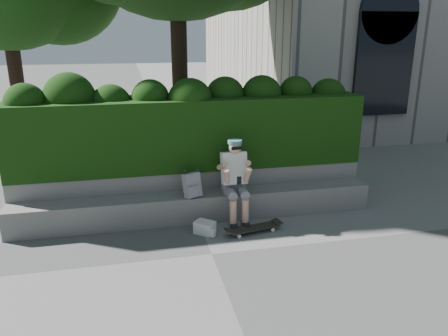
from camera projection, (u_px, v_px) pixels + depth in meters
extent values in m
plane|color=slate|center=(212.00, 254.00, 6.19)|extent=(80.00, 80.00, 0.00)
cube|color=gray|center=(197.00, 207.00, 7.29)|extent=(6.00, 0.45, 0.45)
cube|color=gray|center=(193.00, 189.00, 7.69)|extent=(6.00, 0.50, 0.75)
cube|color=black|center=(190.00, 132.00, 7.60)|extent=(6.00, 1.00, 1.20)
cylinder|color=black|center=(180.00, 83.00, 10.65)|extent=(0.39, 0.39, 3.66)
cylinder|color=black|center=(20.00, 102.00, 10.54)|extent=(0.33, 0.33, 2.76)
cube|color=slate|center=(233.00, 186.00, 7.26)|extent=(0.36, 0.26, 0.22)
cube|color=white|center=(234.00, 168.00, 7.10)|extent=(0.40, 0.32, 0.55)
sphere|color=tan|center=(235.00, 148.00, 6.92)|extent=(0.21, 0.21, 0.21)
cylinder|color=teal|center=(235.00, 142.00, 6.92)|extent=(0.23, 0.23, 0.06)
cube|color=black|center=(239.00, 180.00, 6.80)|extent=(0.07, 0.02, 0.13)
cylinder|color=tan|center=(233.00, 214.00, 6.93)|extent=(0.11, 0.11, 0.47)
cylinder|color=tan|center=(245.00, 213.00, 6.97)|extent=(0.11, 0.11, 0.47)
cube|color=black|center=(234.00, 227.00, 6.93)|extent=(0.10, 0.26, 0.10)
cube|color=black|center=(246.00, 226.00, 6.97)|extent=(0.10, 0.26, 0.10)
cube|color=black|center=(254.00, 228.00, 6.84)|extent=(0.87, 0.37, 0.02)
cylinder|color=silver|center=(239.00, 236.00, 6.66)|extent=(0.06, 0.04, 0.06)
cylinder|color=silver|center=(234.00, 232.00, 6.82)|extent=(0.06, 0.04, 0.06)
cylinder|color=silver|center=(273.00, 230.00, 6.89)|extent=(0.06, 0.04, 0.06)
cylinder|color=silver|center=(267.00, 225.00, 7.04)|extent=(0.06, 0.04, 0.06)
cube|color=#B8B9BD|center=(192.00, 185.00, 7.05)|extent=(0.30, 0.24, 0.40)
cube|color=silver|center=(205.00, 227.00, 6.81)|extent=(0.37, 0.36, 0.19)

